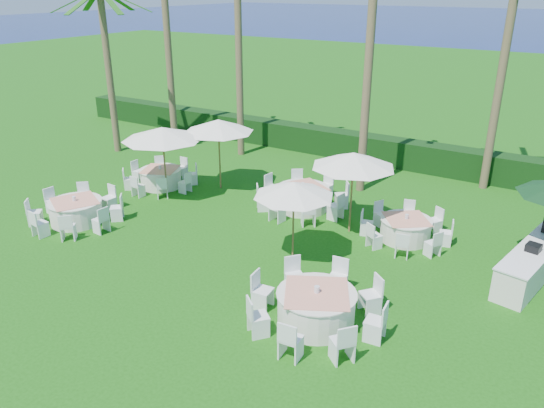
{
  "coord_description": "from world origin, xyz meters",
  "views": [
    {
      "loc": [
        8.82,
        -10.24,
        7.63
      ],
      "look_at": [
        0.96,
        2.62,
        1.3
      ],
      "focal_mm": 35.0,
      "sensor_mm": 36.0,
      "label": 1
    }
  ],
  "objects": [
    {
      "name": "ground",
      "position": [
        0.0,
        0.0,
        0.0
      ],
      "size": [
        120.0,
        120.0,
        0.0
      ],
      "primitive_type": "plane",
      "color": "#164F0D",
      "rests_on": "ground"
    },
    {
      "name": "hedge",
      "position": [
        0.0,
        12.0,
        0.6
      ],
      "size": [
        34.0,
        1.0,
        1.2
      ],
      "primitive_type": "cube",
      "color": "black",
      "rests_on": "ground"
    },
    {
      "name": "banquet_table_a",
      "position": [
        -5.53,
        0.41,
        0.41
      ],
      "size": [
        3.14,
        3.14,
        0.95
      ],
      "color": "silver",
      "rests_on": "ground"
    },
    {
      "name": "banquet_table_c",
      "position": [
        4.13,
        -0.52,
        0.45
      ],
      "size": [
        3.38,
        3.38,
        1.01
      ],
      "color": "silver",
      "rests_on": "ground"
    },
    {
      "name": "banquet_table_d",
      "position": [
        -5.43,
        4.51,
        0.39
      ],
      "size": [
        2.91,
        2.91,
        0.89
      ],
      "color": "silver",
      "rests_on": "ground"
    },
    {
      "name": "banquet_table_e",
      "position": [
        0.51,
        5.48,
        0.44
      ],
      "size": [
        3.34,
        3.34,
        1.0
      ],
      "color": "silver",
      "rests_on": "ground"
    },
    {
      "name": "banquet_table_f",
      "position": [
        4.51,
        4.99,
        0.38
      ],
      "size": [
        2.85,
        2.85,
        0.88
      ],
      "color": "silver",
      "rests_on": "ground"
    },
    {
      "name": "umbrella_a",
      "position": [
        -4.49,
        3.8,
        2.49
      ],
      "size": [
        2.99,
        2.99,
        2.73
      ],
      "color": "brown",
      "rests_on": "ground"
    },
    {
      "name": "umbrella_b",
      "position": [
        2.09,
        1.96,
        2.24
      ],
      "size": [
        2.33,
        2.33,
        2.46
      ],
      "color": "brown",
      "rests_on": "ground"
    },
    {
      "name": "umbrella_c",
      "position": [
        -3.27,
        5.62,
        2.55
      ],
      "size": [
        2.74,
        2.74,
        2.8
      ],
      "color": "brown",
      "rests_on": "ground"
    },
    {
      "name": "umbrella_d",
      "position": [
        2.75,
        4.6,
        2.48
      ],
      "size": [
        2.69,
        2.69,
        2.72
      ],
      "color": "brown",
      "rests_on": "ground"
    },
    {
      "name": "buffet_table",
      "position": [
        8.31,
        4.63,
        0.51
      ],
      "size": [
        1.65,
        4.22,
        1.47
      ],
      "color": "silver",
      "rests_on": "ground"
    },
    {
      "name": "palm_a",
      "position": [
        -8.41,
        8.79,
        6.29
      ],
      "size": [
        4.3,
        4.34,
        11.62
      ],
      "color": "brown",
      "rests_on": "ground"
    },
    {
      "name": "palm_b",
      "position": [
        -5.15,
        9.79,
        5.45
      ],
      "size": [
        4.41,
        4.04,
        9.96
      ],
      "color": "brown",
      "rests_on": "ground"
    },
    {
      "name": "palm_c",
      "position": [
        1.57,
        8.34,
        6.48
      ],
      "size": [
        4.33,
        4.31,
        11.99
      ],
      "color": "brown",
      "rests_on": "ground"
    },
    {
      "name": "palm_d",
      "position": [
        5.69,
        11.15,
        4.88
      ],
      "size": [
        4.16,
        4.4,
        8.85
      ],
      "color": "brown",
      "rests_on": "ground"
    },
    {
      "name": "palm_f",
      "position": [
        -10.61,
        7.1,
        4.12
      ],
      "size": [
        4.19,
        4.39,
        7.37
      ],
      "color": "brown",
      "rests_on": "ground"
    }
  ]
}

